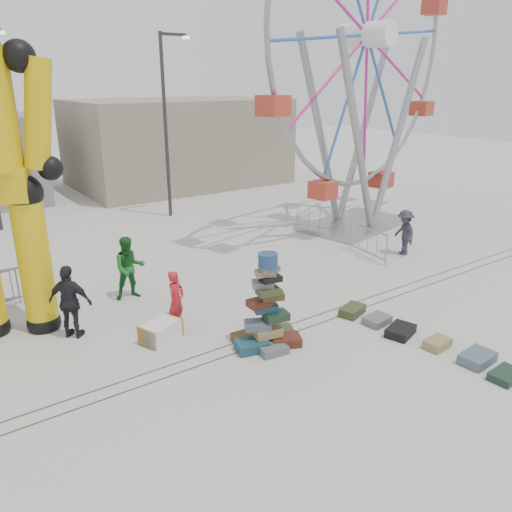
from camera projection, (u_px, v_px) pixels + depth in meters
ground at (296, 347)px, 11.94m from camera, size 90.00×90.00×0.00m
track_line_near at (281, 337)px, 12.40m from camera, size 40.00×0.04×0.01m
track_line_far at (272, 331)px, 12.71m from camera, size 40.00×0.04×0.01m
building_right at (177, 142)px, 30.35m from camera, size 12.00×8.00×5.00m
lamp_post_right at (167, 117)px, 22.17m from camera, size 1.41×0.25×8.00m
suitcase_tower at (266, 320)px, 11.88m from camera, size 1.78×1.48×2.33m
ferris_wheel at (365, 62)px, 19.66m from camera, size 11.56×3.76×13.62m
steamer_trunk at (161, 331)px, 12.20m from camera, size 1.13×0.88×0.46m
row_case_0 at (352, 310)px, 13.58m from camera, size 0.88×0.69×0.23m
row_case_1 at (377, 320)px, 13.07m from camera, size 0.75×0.58×0.20m
row_case_2 at (401, 331)px, 12.48m from camera, size 0.93×0.77×0.22m
row_case_3 at (437, 343)px, 11.89m from camera, size 0.70×0.49×0.21m
row_case_4 at (477, 358)px, 11.25m from camera, size 0.87×0.62×0.23m
row_case_5 at (506, 375)px, 10.65m from camera, size 0.78×0.53×0.17m
barricade_dummy_c at (12, 286)px, 14.08m from camera, size 2.00×0.16×1.10m
barricade_wheel_front at (368, 242)px, 17.90m from camera, size 0.38×1.99×1.10m
barricade_wheel_back at (309, 217)px, 21.15m from camera, size 1.13×1.76×1.10m
pedestrian_red at (176, 300)px, 12.65m from camera, size 0.67×0.61×1.54m
pedestrian_green at (129, 268)px, 14.37m from camera, size 1.02×0.86×1.86m
pedestrian_black at (70, 302)px, 12.13m from camera, size 1.11×1.09×1.87m
pedestrian_grey at (404, 232)px, 18.07m from camera, size 0.94×1.22×1.66m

